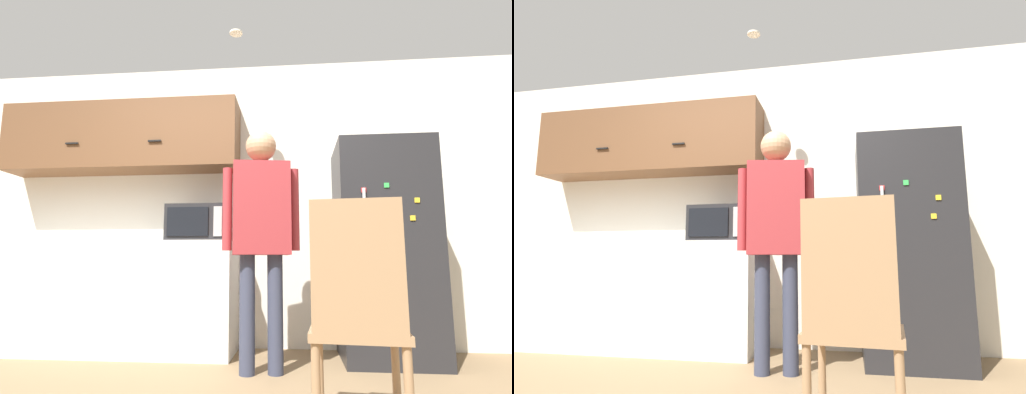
{
  "view_description": "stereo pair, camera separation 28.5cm",
  "coord_description": "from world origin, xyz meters",
  "views": [
    {
      "loc": [
        0.54,
        -1.67,
        0.76
      ],
      "look_at": [
        0.27,
        1.13,
        1.22
      ],
      "focal_mm": 28.0,
      "sensor_mm": 36.0,
      "label": 1
    },
    {
      "loc": [
        0.82,
        -1.63,
        0.76
      ],
      "look_at": [
        0.27,
        1.13,
        1.22
      ],
      "focal_mm": 28.0,
      "sensor_mm": 36.0,
      "label": 2
    }
  ],
  "objects": [
    {
      "name": "person",
      "position": [
        0.3,
        1.2,
        1.06
      ],
      "size": [
        0.55,
        0.29,
        1.73
      ],
      "rotation": [
        0.0,
        0.0,
        0.17
      ],
      "color": "#33384C",
      "rests_on": "ground_plane"
    },
    {
      "name": "microwave",
      "position": [
        -0.29,
        1.71,
        1.09
      ],
      "size": [
        0.49,
        0.42,
        0.3
      ],
      "color": "#232326",
      "rests_on": "counter"
    },
    {
      "name": "back_wall",
      "position": [
        0.0,
        2.08,
        1.35
      ],
      "size": [
        6.0,
        0.06,
        2.7
      ],
      "color": "silver",
      "rests_on": "ground_plane"
    },
    {
      "name": "counter",
      "position": [
        -1.09,
        1.75,
        0.47
      ],
      "size": [
        2.23,
        0.59,
        0.94
      ],
      "color": "silver",
      "rests_on": "ground_plane"
    },
    {
      "name": "refrigerator",
      "position": [
        1.26,
        1.69,
        0.87
      ],
      "size": [
        0.74,
        0.73,
        1.73
      ],
      "color": "#232326",
      "rests_on": "ground_plane"
    },
    {
      "name": "upper_cabinets",
      "position": [
        -1.09,
        1.86,
        1.93
      ],
      "size": [
        2.23,
        0.39,
        0.64
      ],
      "color": "brown"
    },
    {
      "name": "chair",
      "position": [
        0.82,
        0.24,
        0.55
      ],
      "size": [
        0.48,
        0.48,
        1.04
      ],
      "rotation": [
        0.0,
        0.0,
        3.04
      ],
      "color": "#997551",
      "rests_on": "ground_plane"
    },
    {
      "name": "ceiling_light",
      "position": [
        0.07,
        1.4,
        2.68
      ],
      "size": [
        0.11,
        0.11,
        0.01
      ],
      "color": "white"
    }
  ]
}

